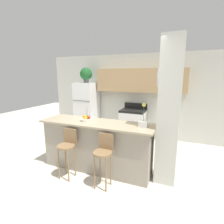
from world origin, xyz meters
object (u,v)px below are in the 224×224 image
(stove_range, at_px, (133,124))
(bar_stool_right, at_px, (104,153))
(potted_plant_on_fridge, at_px, (86,74))
(bar_stool_left, at_px, (67,147))
(orchid_vase, at_px, (143,121))
(fruit_bowl, at_px, (87,119))
(refrigerator, at_px, (87,109))

(stove_range, height_order, bar_stool_right, stove_range)
(bar_stool_right, relative_size, potted_plant_on_fridge, 1.98)
(bar_stool_left, height_order, orchid_vase, orchid_vase)
(stove_range, height_order, bar_stool_left, stove_range)
(potted_plant_on_fridge, bearing_deg, bar_stool_left, -67.82)
(stove_range, xyz_separation_m, fruit_bowl, (-0.43, -1.96, 0.58))
(orchid_vase, bearing_deg, potted_plant_on_fridge, 140.45)
(stove_range, xyz_separation_m, bar_stool_left, (-0.57, -2.45, 0.15))
(stove_range, distance_m, bar_stool_left, 2.52)
(potted_plant_on_fridge, relative_size, orchid_vase, 1.08)
(bar_stool_left, xyz_separation_m, fruit_bowl, (0.14, 0.49, 0.43))
(stove_range, relative_size, potted_plant_on_fridge, 2.28)
(stove_range, distance_m, orchid_vase, 2.15)
(bar_stool_left, relative_size, orchid_vase, 2.14)
(bar_stool_left, distance_m, orchid_vase, 1.48)
(bar_stool_left, distance_m, fruit_bowl, 0.67)
(refrigerator, distance_m, stove_range, 1.60)
(bar_stool_left, xyz_separation_m, bar_stool_right, (0.75, 0.00, 0.00))
(potted_plant_on_fridge, bearing_deg, bar_stool_right, -54.37)
(bar_stool_left, bearing_deg, potted_plant_on_fridge, 112.18)
(stove_range, xyz_separation_m, orchid_vase, (0.72, -1.92, 0.64))
(refrigerator, bearing_deg, orchid_vase, -39.55)
(refrigerator, distance_m, orchid_vase, 2.97)
(potted_plant_on_fridge, bearing_deg, orchid_vase, -39.55)
(stove_range, xyz_separation_m, potted_plant_on_fridge, (-1.55, -0.04, 1.48))
(stove_range, relative_size, orchid_vase, 2.46)
(stove_range, relative_size, bar_stool_left, 1.15)
(refrigerator, distance_m, fruit_bowl, 2.23)
(stove_range, distance_m, bar_stool_right, 2.47)
(refrigerator, xyz_separation_m, bar_stool_right, (1.73, -2.41, -0.23))
(bar_stool_left, distance_m, bar_stool_right, 0.75)
(bar_stool_left, bearing_deg, stove_range, 76.91)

